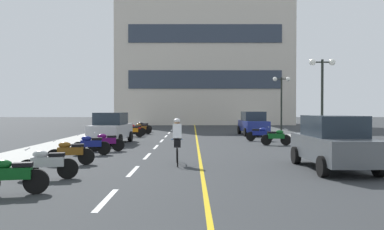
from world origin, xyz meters
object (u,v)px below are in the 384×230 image
(street_lamp_far, at_px, (281,91))
(parked_car_far, at_px, (253,123))
(motorcycle_1, at_px, (11,175))
(motorcycle_5, at_px, (106,142))
(motorcycle_4, at_px, (91,145))
(motorcycle_8, at_px, (131,131))
(parked_car_near, at_px, (333,142))
(motorcycle_6, at_px, (276,137))
(motorcycle_11, at_px, (142,127))
(street_lamp_mid, at_px, (322,81))
(motorcycle_3, at_px, (70,152))
(motorcycle_7, at_px, (260,134))
(motorcycle_2, at_px, (47,163))
(cyclist_rider, at_px, (177,140))
(motorcycle_9, at_px, (134,130))
(parked_car_mid, at_px, (111,128))
(motorcycle_10, at_px, (141,128))

(street_lamp_far, relative_size, parked_car_far, 1.07)
(motorcycle_1, height_order, motorcycle_5, same)
(motorcycle_4, bearing_deg, motorcycle_8, 89.29)
(parked_car_near, distance_m, parked_car_far, 16.99)
(motorcycle_6, bearing_deg, motorcycle_11, 126.35)
(street_lamp_mid, xyz_separation_m, motorcycle_4, (-11.71, -4.58, -3.12))
(motorcycle_1, height_order, motorcycle_3, same)
(motorcycle_7, distance_m, motorcycle_11, 12.88)
(motorcycle_4, bearing_deg, motorcycle_11, 89.59)
(motorcycle_4, distance_m, motorcycle_5, 1.50)
(motorcycle_2, bearing_deg, motorcycle_6, 49.72)
(cyclist_rider, bearing_deg, parked_car_far, 71.48)
(street_lamp_mid, height_order, street_lamp_far, street_lamp_mid)
(motorcycle_5, xyz_separation_m, motorcycle_6, (8.82, 3.16, 0.00))
(cyclist_rider, bearing_deg, motorcycle_9, 104.19)
(parked_car_mid, relative_size, motorcycle_10, 2.52)
(motorcycle_2, height_order, motorcycle_5, same)
(motorcycle_6, bearing_deg, motorcycle_10, 132.90)
(parked_car_far, bearing_deg, motorcycle_5, -127.54)
(motorcycle_4, distance_m, motorcycle_10, 14.11)
(motorcycle_5, relative_size, motorcycle_9, 1.00)
(motorcycle_3, xyz_separation_m, motorcycle_9, (0.08, 15.21, 0.00))
(parked_car_near, height_order, motorcycle_10, parked_car_near)
(motorcycle_10, relative_size, motorcycle_11, 1.01)
(motorcycle_10, bearing_deg, parked_car_far, -7.36)
(parked_car_near, bearing_deg, motorcycle_7, 92.40)
(street_lamp_far, relative_size, motorcycle_6, 2.69)
(parked_car_near, relative_size, parked_car_far, 0.99)
(street_lamp_far, relative_size, motorcycle_4, 2.70)
(parked_car_far, bearing_deg, cyclist_rider, -108.52)
(parked_car_far, relative_size, motorcycle_2, 2.54)
(parked_car_mid, relative_size, parked_car_far, 1.00)
(motorcycle_6, relative_size, motorcycle_9, 1.01)
(motorcycle_6, distance_m, motorcycle_8, 10.87)
(parked_car_far, bearing_deg, street_lamp_mid, -73.27)
(motorcycle_5, relative_size, motorcycle_8, 0.99)
(motorcycle_7, height_order, motorcycle_8, same)
(motorcycle_8, bearing_deg, motorcycle_2, -89.51)
(parked_car_near, bearing_deg, motorcycle_8, 121.67)
(motorcycle_6, bearing_deg, motorcycle_9, 140.13)
(parked_car_far, bearing_deg, motorcycle_4, -125.33)
(motorcycle_2, xyz_separation_m, motorcycle_10, (0.08, 19.97, 0.00))
(parked_car_far, relative_size, motorcycle_7, 2.52)
(motorcycle_11, bearing_deg, motorcycle_7, -48.12)
(motorcycle_6, bearing_deg, street_lamp_far, 75.61)
(motorcycle_1, relative_size, motorcycle_2, 1.00)
(motorcycle_8, bearing_deg, motorcycle_6, -33.77)
(motorcycle_1, bearing_deg, motorcycle_11, 90.09)
(street_lamp_far, distance_m, motorcycle_8, 13.04)
(parked_car_near, bearing_deg, motorcycle_11, 113.43)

